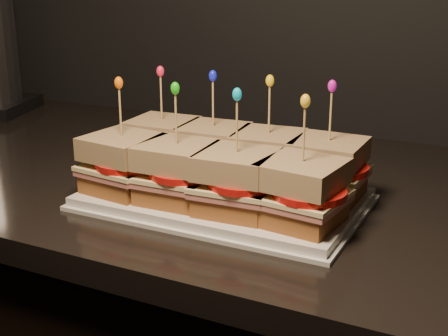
% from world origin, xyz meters
% --- Properties ---
extents(granite_slab, '(2.47, 0.69, 0.04)m').
position_xyz_m(granite_slab, '(0.38, 1.66, 0.88)').
color(granite_slab, black).
rests_on(granite_slab, cabinet).
extents(platter, '(0.38, 0.23, 0.02)m').
position_xyz_m(platter, '(0.73, 1.55, 0.90)').
color(platter, white).
rests_on(platter, granite_slab).
extents(platter_rim, '(0.39, 0.25, 0.01)m').
position_xyz_m(platter_rim, '(0.73, 1.55, 0.90)').
color(platter_rim, white).
rests_on(platter_rim, granite_slab).
extents(sandwich_0_bread_bot, '(0.10, 0.10, 0.03)m').
position_xyz_m(sandwich_0_bread_bot, '(0.60, 1.60, 0.93)').
color(sandwich_0_bread_bot, brown).
rests_on(sandwich_0_bread_bot, platter).
extents(sandwich_0_ham, '(0.11, 0.10, 0.01)m').
position_xyz_m(sandwich_0_ham, '(0.60, 1.60, 0.94)').
color(sandwich_0_ham, '#BC5754').
rests_on(sandwich_0_ham, sandwich_0_bread_bot).
extents(sandwich_0_cheese, '(0.11, 0.10, 0.01)m').
position_xyz_m(sandwich_0_cheese, '(0.60, 1.60, 0.95)').
color(sandwich_0_cheese, '#FFE9A2').
rests_on(sandwich_0_cheese, sandwich_0_ham).
extents(sandwich_0_tomato, '(0.09, 0.09, 0.01)m').
position_xyz_m(sandwich_0_tomato, '(0.61, 1.59, 0.96)').
color(sandwich_0_tomato, red).
rests_on(sandwich_0_tomato, sandwich_0_cheese).
extents(sandwich_0_bread_top, '(0.10, 0.10, 0.03)m').
position_xyz_m(sandwich_0_bread_top, '(0.60, 1.60, 0.98)').
color(sandwich_0_bread_top, brown).
rests_on(sandwich_0_bread_top, sandwich_0_tomato).
extents(sandwich_0_pick, '(0.00, 0.00, 0.09)m').
position_xyz_m(sandwich_0_pick, '(0.60, 1.60, 1.02)').
color(sandwich_0_pick, tan).
rests_on(sandwich_0_pick, sandwich_0_bread_top).
extents(sandwich_0_frill, '(0.01, 0.01, 0.02)m').
position_xyz_m(sandwich_0_frill, '(0.60, 1.60, 1.07)').
color(sandwich_0_frill, '#F01E3C').
rests_on(sandwich_0_frill, sandwich_0_pick).
extents(sandwich_1_bread_bot, '(0.10, 0.10, 0.03)m').
position_xyz_m(sandwich_1_bread_bot, '(0.69, 1.60, 0.93)').
color(sandwich_1_bread_bot, brown).
rests_on(sandwich_1_bread_bot, platter).
extents(sandwich_1_ham, '(0.11, 0.10, 0.01)m').
position_xyz_m(sandwich_1_ham, '(0.69, 1.60, 0.94)').
color(sandwich_1_ham, '#BC5754').
rests_on(sandwich_1_ham, sandwich_1_bread_bot).
extents(sandwich_1_cheese, '(0.11, 0.11, 0.01)m').
position_xyz_m(sandwich_1_cheese, '(0.69, 1.60, 0.95)').
color(sandwich_1_cheese, '#FFE9A2').
rests_on(sandwich_1_cheese, sandwich_1_ham).
extents(sandwich_1_tomato, '(0.09, 0.09, 0.01)m').
position_xyz_m(sandwich_1_tomato, '(0.70, 1.59, 0.96)').
color(sandwich_1_tomato, red).
rests_on(sandwich_1_tomato, sandwich_1_cheese).
extents(sandwich_1_bread_top, '(0.10, 0.10, 0.03)m').
position_xyz_m(sandwich_1_bread_top, '(0.69, 1.60, 0.98)').
color(sandwich_1_bread_top, brown).
rests_on(sandwich_1_bread_top, sandwich_1_tomato).
extents(sandwich_1_pick, '(0.00, 0.00, 0.09)m').
position_xyz_m(sandwich_1_pick, '(0.69, 1.60, 1.02)').
color(sandwich_1_pick, tan).
rests_on(sandwich_1_pick, sandwich_1_bread_top).
extents(sandwich_1_frill, '(0.01, 0.01, 0.02)m').
position_xyz_m(sandwich_1_frill, '(0.69, 1.60, 1.07)').
color(sandwich_1_frill, '#131BE0').
rests_on(sandwich_1_frill, sandwich_1_pick).
extents(sandwich_2_bread_bot, '(0.10, 0.10, 0.03)m').
position_xyz_m(sandwich_2_bread_bot, '(0.78, 1.60, 0.93)').
color(sandwich_2_bread_bot, brown).
rests_on(sandwich_2_bread_bot, platter).
extents(sandwich_2_ham, '(0.11, 0.11, 0.01)m').
position_xyz_m(sandwich_2_ham, '(0.78, 1.60, 0.94)').
color(sandwich_2_ham, '#BC5754').
rests_on(sandwich_2_ham, sandwich_2_bread_bot).
extents(sandwich_2_cheese, '(0.11, 0.11, 0.01)m').
position_xyz_m(sandwich_2_cheese, '(0.78, 1.60, 0.95)').
color(sandwich_2_cheese, '#FFE9A2').
rests_on(sandwich_2_cheese, sandwich_2_ham).
extents(sandwich_2_tomato, '(0.09, 0.09, 0.01)m').
position_xyz_m(sandwich_2_tomato, '(0.79, 1.59, 0.96)').
color(sandwich_2_tomato, red).
rests_on(sandwich_2_tomato, sandwich_2_cheese).
extents(sandwich_2_bread_top, '(0.10, 0.10, 0.03)m').
position_xyz_m(sandwich_2_bread_top, '(0.78, 1.60, 0.98)').
color(sandwich_2_bread_top, brown).
rests_on(sandwich_2_bread_top, sandwich_2_tomato).
extents(sandwich_2_pick, '(0.00, 0.00, 0.09)m').
position_xyz_m(sandwich_2_pick, '(0.78, 1.60, 1.02)').
color(sandwich_2_pick, tan).
rests_on(sandwich_2_pick, sandwich_2_bread_top).
extents(sandwich_2_frill, '(0.01, 0.01, 0.02)m').
position_xyz_m(sandwich_2_frill, '(0.78, 1.60, 1.07)').
color(sandwich_2_frill, yellow).
rests_on(sandwich_2_frill, sandwich_2_pick).
extents(sandwich_3_bread_bot, '(0.09, 0.09, 0.03)m').
position_xyz_m(sandwich_3_bread_bot, '(0.87, 1.60, 0.93)').
color(sandwich_3_bread_bot, brown).
rests_on(sandwich_3_bread_bot, platter).
extents(sandwich_3_ham, '(0.10, 0.10, 0.01)m').
position_xyz_m(sandwich_3_ham, '(0.87, 1.60, 0.94)').
color(sandwich_3_ham, '#BC5754').
rests_on(sandwich_3_ham, sandwich_3_bread_bot).
extents(sandwich_3_cheese, '(0.10, 0.10, 0.01)m').
position_xyz_m(sandwich_3_cheese, '(0.87, 1.60, 0.95)').
color(sandwich_3_cheese, '#FFE9A2').
rests_on(sandwich_3_cheese, sandwich_3_ham).
extents(sandwich_3_tomato, '(0.09, 0.09, 0.01)m').
position_xyz_m(sandwich_3_tomato, '(0.88, 1.59, 0.96)').
color(sandwich_3_tomato, red).
rests_on(sandwich_3_tomato, sandwich_3_cheese).
extents(sandwich_3_bread_top, '(0.10, 0.10, 0.03)m').
position_xyz_m(sandwich_3_bread_top, '(0.87, 1.60, 0.98)').
color(sandwich_3_bread_top, brown).
rests_on(sandwich_3_bread_top, sandwich_3_tomato).
extents(sandwich_3_pick, '(0.00, 0.00, 0.09)m').
position_xyz_m(sandwich_3_pick, '(0.87, 1.60, 1.02)').
color(sandwich_3_pick, tan).
rests_on(sandwich_3_pick, sandwich_3_bread_top).
extents(sandwich_3_frill, '(0.01, 0.01, 0.02)m').
position_xyz_m(sandwich_3_frill, '(0.87, 1.60, 1.07)').
color(sandwich_3_frill, '#C1149C').
rests_on(sandwich_3_frill, sandwich_3_pick).
extents(sandwich_4_bread_bot, '(0.10, 0.10, 0.03)m').
position_xyz_m(sandwich_4_bread_bot, '(0.60, 1.49, 0.93)').
color(sandwich_4_bread_bot, brown).
rests_on(sandwich_4_bread_bot, platter).
extents(sandwich_4_ham, '(0.11, 0.11, 0.01)m').
position_xyz_m(sandwich_4_ham, '(0.60, 1.49, 0.94)').
color(sandwich_4_ham, '#BC5754').
rests_on(sandwich_4_ham, sandwich_4_bread_bot).
extents(sandwich_4_cheese, '(0.11, 0.11, 0.01)m').
position_xyz_m(sandwich_4_cheese, '(0.60, 1.49, 0.95)').
color(sandwich_4_cheese, '#FFE9A2').
rests_on(sandwich_4_cheese, sandwich_4_ham).
extents(sandwich_4_tomato, '(0.09, 0.09, 0.01)m').
position_xyz_m(sandwich_4_tomato, '(0.61, 1.49, 0.96)').
color(sandwich_4_tomato, red).
rests_on(sandwich_4_tomato, sandwich_4_cheese).
extents(sandwich_4_bread_top, '(0.10, 0.10, 0.03)m').
position_xyz_m(sandwich_4_bread_top, '(0.60, 1.49, 0.98)').
color(sandwich_4_bread_top, brown).
rests_on(sandwich_4_bread_top, sandwich_4_tomato).
extents(sandwich_4_pick, '(0.00, 0.00, 0.09)m').
position_xyz_m(sandwich_4_pick, '(0.60, 1.49, 1.02)').
color(sandwich_4_pick, tan).
rests_on(sandwich_4_pick, sandwich_4_bread_top).
extents(sandwich_4_frill, '(0.01, 0.01, 0.02)m').
position_xyz_m(sandwich_4_frill, '(0.60, 1.49, 1.07)').
color(sandwich_4_frill, '#FE650A').
rests_on(sandwich_4_frill, sandwich_4_pick).
extents(sandwich_5_bread_bot, '(0.10, 0.10, 0.03)m').
position_xyz_m(sandwich_5_bread_bot, '(0.69, 1.49, 0.93)').
color(sandwich_5_bread_bot, brown).
rests_on(sandwich_5_bread_bot, platter).
extents(sandwich_5_ham, '(0.10, 0.10, 0.01)m').
position_xyz_m(sandwich_5_ham, '(0.69, 1.49, 0.94)').
color(sandwich_5_ham, '#BC5754').
rests_on(sandwich_5_ham, sandwich_5_bread_bot).
extents(sandwich_5_cheese, '(0.11, 0.10, 0.01)m').
position_xyz_m(sandwich_5_cheese, '(0.69, 1.49, 0.95)').
color(sandwich_5_cheese, '#FFE9A2').
rests_on(sandwich_5_cheese, sandwich_5_ham).
extents(sandwich_5_tomato, '(0.09, 0.09, 0.01)m').
position_xyz_m(sandwich_5_tomato, '(0.70, 1.49, 0.96)').
color(sandwich_5_tomato, red).
rests_on(sandwich_5_tomato, sandwich_5_cheese).
extents(sandwich_5_bread_top, '(0.10, 0.10, 0.03)m').
position_xyz_m(sandwich_5_bread_top, '(0.69, 1.49, 0.98)').
color(sandwich_5_bread_top, brown).
rests_on(sandwich_5_bread_top, sandwich_5_tomato).
extents(sandwich_5_pick, '(0.00, 0.00, 0.09)m').
position_xyz_m(sandwich_5_pick, '(0.69, 1.49, 1.02)').
color(sandwich_5_pick, tan).
rests_on(sandwich_5_pick, sandwich_5_bread_top).
extents(sandwich_5_frill, '(0.01, 0.01, 0.02)m').
position_xyz_m(sandwich_5_frill, '(0.69, 1.49, 1.07)').
color(sandwich_5_frill, '#1EB412').
rests_on(sandwich_5_frill, sandwich_5_pick).
extents(sandwich_6_bread_bot, '(0.10, 0.10, 0.03)m').
position_xyz_m(sandwich_6_bread_bot, '(0.78, 1.49, 0.93)').
color(sandwich_6_bread_bot, brown).
rests_on(sandwich_6_bread_bot, platter).
extents(sandwich_6_ham, '(0.11, 0.10, 0.01)m').
position_xyz_m(sandwich_6_ham, '(0.78, 1.49, 0.94)').
color(sandwich_6_ham, '#BC5754').
rests_on(sandwich_6_ham, sandwich_6_bread_bot).
extents(sandwich_6_cheese, '(0.11, 0.11, 0.01)m').
position_xyz_m(sandwich_6_cheese, '(0.78, 1.49, 0.95)').
color(sandwich_6_cheese, '#FFE9A2').
rests_on(sandwich_6_cheese, sandwich_6_ham).
extents(sandwich_6_tomato, '(0.09, 0.09, 0.01)m').
position_xyz_m(sandwich_6_tomato, '(0.79, 1.49, 0.96)').
color(sandwich_6_tomato, red).
rests_on(sandwich_6_tomato, sandwich_6_cheese).
extents(sandwich_6_bread_top, '(0.10, 0.10, 0.03)m').
position_xyz_m(sandwich_6_bread_top, '(0.78, 1.49, 0.98)').
color(sandwich_6_bread_top, brown).
rests_on(sandwich_6_bread_top, sandwich_6_tomato).
extents(sandwich_6_pick, '(0.00, 0.00, 0.09)m').
position_xyz_m(sandwich_6_pick, '(0.78, 1.49, 1.02)').
color(sandwich_6_pick, tan).
rests_on(sandwich_6_pick, sandwich_6_bread_top).
extents(sandwich_6_frill, '(0.01, 0.01, 0.02)m').
position_xyz_m(sandwich_6_frill, '(0.78, 1.49, 1.07)').
color(sandwich_6_frill, '#0AAFC9').
rests_on(sandwich_6_frill, sandwich_6_pick).
extents(sandwich_7_bread_bot, '(0.10, 0.10, 0.03)m').
position_xyz_m(sandwich_7_bread_bot, '(0.87, 1.49, 0.93)').
color(sandwich_7_bread_bot, brown).
rests_on(sandwich_7_bread_bot, platter).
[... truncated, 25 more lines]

